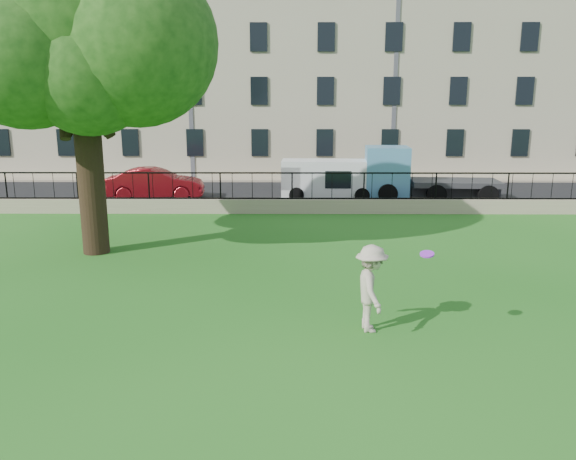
{
  "coord_description": "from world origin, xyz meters",
  "views": [
    {
      "loc": [
        0.01,
        -11.23,
        4.6
      ],
      "look_at": [
        -0.11,
        3.5,
        1.22
      ],
      "focal_mm": 35.0,
      "sensor_mm": 36.0,
      "label": 1
    }
  ],
  "objects_px": {
    "tree": "(75,25)",
    "blue_truck": "(429,174)",
    "man": "(371,288)",
    "white_van": "(329,180)",
    "red_sedan": "(156,184)",
    "frisbee": "(427,254)"
  },
  "relations": [
    {
      "from": "frisbee",
      "to": "red_sedan",
      "type": "relative_size",
      "value": 0.06
    },
    {
      "from": "blue_truck",
      "to": "man",
      "type": "bearing_deg",
      "value": -103.04
    },
    {
      "from": "tree",
      "to": "white_van",
      "type": "xyz_separation_m",
      "value": [
        7.99,
        9.7,
        -5.81
      ]
    },
    {
      "from": "man",
      "to": "blue_truck",
      "type": "bearing_deg",
      "value": -22.17
    },
    {
      "from": "red_sedan",
      "to": "white_van",
      "type": "bearing_deg",
      "value": -94.59
    },
    {
      "from": "tree",
      "to": "man",
      "type": "bearing_deg",
      "value": -37.93
    },
    {
      "from": "man",
      "to": "red_sedan",
      "type": "bearing_deg",
      "value": 22.48
    },
    {
      "from": "frisbee",
      "to": "red_sedan",
      "type": "distance_m",
      "value": 18.78
    },
    {
      "from": "man",
      "to": "frisbee",
      "type": "height_order",
      "value": "frisbee"
    },
    {
      "from": "frisbee",
      "to": "red_sedan",
      "type": "bearing_deg",
      "value": 119.07
    },
    {
      "from": "tree",
      "to": "man",
      "type": "xyz_separation_m",
      "value": [
        7.84,
        -6.11,
        -5.85
      ]
    },
    {
      "from": "white_van",
      "to": "blue_truck",
      "type": "bearing_deg",
      "value": 0.45
    },
    {
      "from": "red_sedan",
      "to": "blue_truck",
      "type": "distance_m",
      "value": 13.06
    },
    {
      "from": "tree",
      "to": "blue_truck",
      "type": "bearing_deg",
      "value": 36.86
    },
    {
      "from": "red_sedan",
      "to": "blue_truck",
      "type": "bearing_deg",
      "value": -95.28
    },
    {
      "from": "man",
      "to": "white_van",
      "type": "relative_size",
      "value": 0.4
    },
    {
      "from": "man",
      "to": "white_van",
      "type": "height_order",
      "value": "white_van"
    },
    {
      "from": "white_van",
      "to": "red_sedan",
      "type": "bearing_deg",
      "value": -177.65
    },
    {
      "from": "man",
      "to": "red_sedan",
      "type": "height_order",
      "value": "man"
    },
    {
      "from": "man",
      "to": "red_sedan",
      "type": "xyz_separation_m",
      "value": [
        -8.16,
        15.81,
        -0.15
      ]
    },
    {
      "from": "red_sedan",
      "to": "blue_truck",
      "type": "xyz_separation_m",
      "value": [
        13.05,
        -0.16,
        0.51
      ]
    },
    {
      "from": "blue_truck",
      "to": "tree",
      "type": "bearing_deg",
      "value": -138.83
    }
  ]
}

